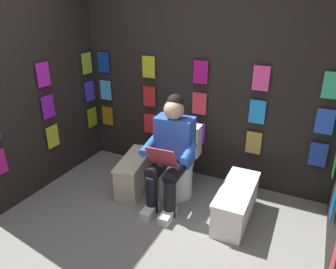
# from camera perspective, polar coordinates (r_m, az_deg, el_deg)

# --- Properties ---
(display_wall_back) EXTENTS (3.15, 0.14, 2.43)m
(display_wall_back) POSITION_cam_1_polar(r_m,az_deg,el_deg) (3.73, 6.26, 9.76)
(display_wall_back) COLOR black
(display_wall_back) RESTS_ON ground
(display_wall_right) EXTENTS (0.14, 1.80, 2.43)m
(display_wall_right) POSITION_cam_1_polar(r_m,az_deg,el_deg) (3.84, -22.12, 8.56)
(display_wall_right) COLOR black
(display_wall_right) RESTS_ON ground
(toilet) EXTENTS (0.41, 0.56, 0.77)m
(toilet) POSITION_cam_1_polar(r_m,az_deg,el_deg) (3.63, 1.83, -5.56)
(toilet) COLOR white
(toilet) RESTS_ON ground
(person_reading) EXTENTS (0.54, 0.70, 1.19)m
(person_reading) POSITION_cam_1_polar(r_m,az_deg,el_deg) (3.32, 0.45, -3.15)
(person_reading) COLOR blue
(person_reading) RESTS_ON ground
(comic_longbox_near) EXTENTS (0.40, 0.75, 0.39)m
(comic_longbox_near) POSITION_cam_1_polar(r_m,az_deg,el_deg) (3.77, -5.99, -6.79)
(comic_longbox_near) COLOR beige
(comic_longbox_near) RESTS_ON ground
(comic_longbox_far) EXTENTS (0.32, 0.82, 0.37)m
(comic_longbox_far) POSITION_cam_1_polar(r_m,az_deg,el_deg) (3.33, 12.07, -11.92)
(comic_longbox_far) COLOR white
(comic_longbox_far) RESTS_ON ground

